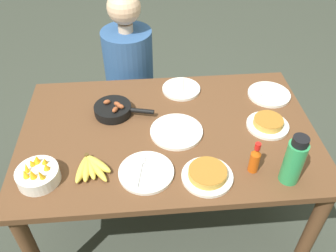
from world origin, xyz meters
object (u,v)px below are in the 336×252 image
object	(u,v)px
empty_plate_near_front	(181,89)
empty_plate_mid_edge	(269,94)
frittata_plate_center	(207,175)
person_figure	(131,89)
frittata_plate_side	(268,123)
empty_plate_far_right	(146,172)
fruit_bowl_mango	(38,174)
hot_sauce_bottle	(255,159)
empty_plate_far_left	(176,131)
water_bottle	(294,161)
skillet	(114,110)
banana_bunch	(91,167)

from	to	relation	value
empty_plate_near_front	empty_plate_mid_edge	xyz separation A→B (m)	(0.49, -0.09, -0.00)
frittata_plate_center	person_figure	bearing A→B (deg)	108.80
frittata_plate_center	person_figure	world-z (taller)	person_figure
frittata_plate_side	empty_plate_near_front	size ratio (longest dim) A/B	0.98
frittata_plate_center	empty_plate_near_front	world-z (taller)	frittata_plate_center
frittata_plate_center	empty_plate_far_right	size ratio (longest dim) A/B	0.92
frittata_plate_side	fruit_bowl_mango	size ratio (longest dim) A/B	1.16
empty_plate_near_front	hot_sauce_bottle	world-z (taller)	hot_sauce_bottle
empty_plate_far_left	empty_plate_far_right	xyz separation A→B (m)	(-0.16, -0.26, 0.00)
empty_plate_mid_edge	water_bottle	distance (m)	0.62
water_bottle	hot_sauce_bottle	world-z (taller)	water_bottle
empty_plate_mid_edge	person_figure	distance (m)	0.94
fruit_bowl_mango	empty_plate_far_left	bearing A→B (deg)	22.04
skillet	person_figure	distance (m)	0.59
empty_plate_far_right	fruit_bowl_mango	distance (m)	0.47
empty_plate_near_front	fruit_bowl_mango	bearing A→B (deg)	-138.47
empty_plate_far_right	person_figure	distance (m)	0.99
banana_bunch	empty_plate_far_left	size ratio (longest dim) A/B	0.69
empty_plate_far_left	fruit_bowl_mango	world-z (taller)	fruit_bowl_mango
empty_plate_near_front	banana_bunch	bearing A→B (deg)	-129.56
banana_bunch	fruit_bowl_mango	size ratio (longest dim) A/B	0.98
empty_plate_far_right	hot_sauce_bottle	world-z (taller)	hot_sauce_bottle
empty_plate_near_front	water_bottle	world-z (taller)	water_bottle
frittata_plate_center	empty_plate_near_front	bearing A→B (deg)	93.35
person_figure	frittata_plate_side	bearing A→B (deg)	-44.67
empty_plate_near_front	person_figure	xyz separation A→B (m)	(-0.30, 0.35, -0.23)
fruit_bowl_mango	frittata_plate_center	bearing A→B (deg)	-3.86
fruit_bowl_mango	water_bottle	bearing A→B (deg)	-4.55
person_figure	fruit_bowl_mango	bearing A→B (deg)	-112.04
banana_bunch	person_figure	xyz separation A→B (m)	(0.17, 0.92, -0.24)
empty_plate_far_left	hot_sauce_bottle	xyz separation A→B (m)	(0.31, -0.28, 0.06)
empty_plate_near_front	empty_plate_far_right	distance (m)	0.65
banana_bunch	hot_sauce_bottle	distance (m)	0.73
skillet	empty_plate_far_left	world-z (taller)	skillet
empty_plate_far_left	fruit_bowl_mango	size ratio (longest dim) A/B	1.43
empty_plate_far_left	frittata_plate_center	bearing A→B (deg)	-71.03
empty_plate_far_right	fruit_bowl_mango	xyz separation A→B (m)	(-0.47, 0.00, 0.03)
skillet	empty_plate_near_front	world-z (taller)	skillet
empty_plate_far_left	hot_sauce_bottle	bearing A→B (deg)	-41.15
empty_plate_far_right	skillet	bearing A→B (deg)	109.42
frittata_plate_center	empty_plate_far_left	world-z (taller)	frittata_plate_center
empty_plate_mid_edge	person_figure	xyz separation A→B (m)	(-0.79, 0.44, -0.23)
water_bottle	person_figure	distance (m)	1.30
banana_bunch	hot_sauce_bottle	bearing A→B (deg)	-4.94
skillet	frittata_plate_center	world-z (taller)	skillet
fruit_bowl_mango	skillet	bearing A→B (deg)	54.02
water_bottle	hot_sauce_bottle	bearing A→B (deg)	155.37
frittata_plate_side	person_figure	distance (m)	1.02
banana_bunch	skillet	xyz separation A→B (m)	(0.09, 0.39, 0.01)
fruit_bowl_mango	empty_plate_far_right	bearing A→B (deg)	-0.16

